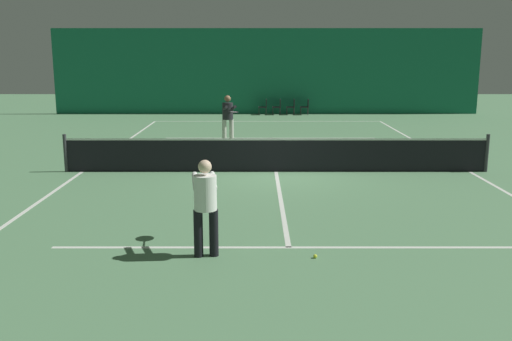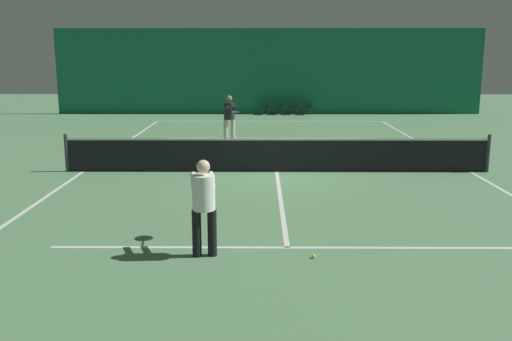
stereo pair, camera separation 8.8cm
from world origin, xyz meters
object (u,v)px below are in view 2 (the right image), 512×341
Objects in this scene: player_near at (204,200)px; tennis_ball at (313,256)px; courtside_chair_3 at (308,106)px; player_far at (229,115)px; courtside_chair_0 at (266,106)px; courtside_chair_1 at (280,106)px; courtside_chair_2 at (294,106)px; tennis_net at (277,154)px.

player_near reaches higher than tennis_ball.
courtside_chair_3 reaches higher than tennis_ball.
tennis_ball is at bearing -5.47° from player_far.
courtside_chair_0 is at bearing -90.00° from courtside_chair_3.
player_near is 21.71m from courtside_chair_1.
courtside_chair_0 and courtside_chair_3 have the same top height.
tennis_ball is (0.55, -21.76, -0.45)m from courtside_chair_0.
courtside_chair_1 is 1.50m from courtside_chair_3.
courtside_chair_0 is at bearing -90.00° from courtside_chair_2.
courtside_chair_1 is at bearing -90.00° from courtside_chair_2.
player_far is at bearing -13.20° from courtside_chair_1.
courtside_chair_0 is (1.26, 21.62, -0.47)m from player_near.
player_far is 2.08× the size of courtside_chair_0.
tennis_net is at bearing 1.94° from player_far.
player_far is (-0.21, 12.13, 0.07)m from player_near.
tennis_net is 5.62m from player_far.
player_far is at bearing -21.45° from courtside_chair_3.
courtside_chair_2 is at bearing -15.77° from player_near.
courtside_chair_0 is 1.00× the size of courtside_chair_3.
courtside_chair_0 is 21.77m from tennis_ball.
courtside_chair_0 is at bearing 156.34° from player_far.
player_far reaches higher than courtside_chair_0.
tennis_net is 14.29× the size of courtside_chair_0.
courtside_chair_1 is at bearing -90.00° from courtside_chair_3.
courtside_chair_0 is 1.00× the size of courtside_chair_1.
player_far is 9.75m from courtside_chair_1.
courtside_chair_2 is 1.00× the size of courtside_chair_3.
player_far is 2.08× the size of courtside_chair_2.
courtside_chair_2 is (0.75, 0.00, 0.00)m from courtside_chair_1.
tennis_net reaches higher than tennis_ball.
player_near reaches higher than courtside_chair_2.
player_near is 24.73× the size of tennis_ball.
tennis_ball is at bearing -4.47° from courtside_chair_3.
courtside_chair_1 is (0.61, 14.84, -0.03)m from tennis_net.
courtside_chair_2 is 12.73× the size of tennis_ball.
courtside_chair_3 is 21.83m from tennis_ball.
courtside_chair_1 is (0.75, 0.00, 0.00)m from courtside_chair_0.
courtside_chair_1 and courtside_chair_2 have the same top height.
courtside_chair_2 is at bearing 87.49° from tennis_ball.
tennis_net is at bearing -8.09° from courtside_chair_3.
player_near is at bearing -3.34° from courtside_chair_0.
courtside_chair_2 is at bearing -90.00° from courtside_chair_3.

